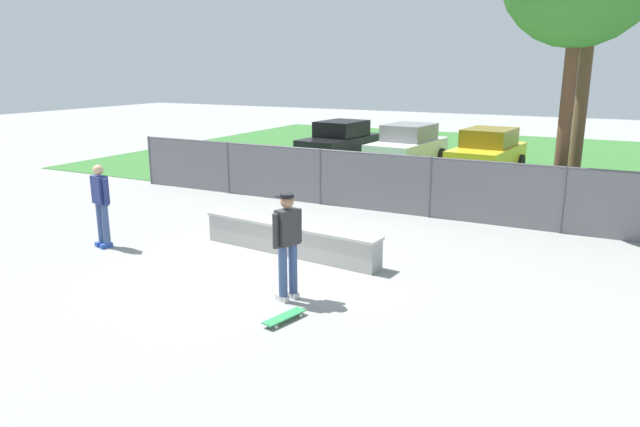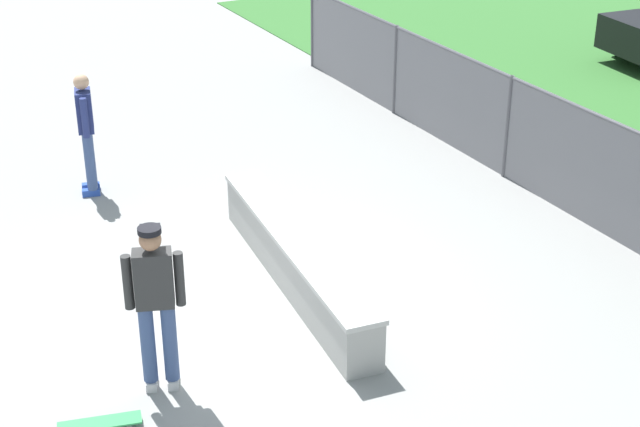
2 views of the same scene
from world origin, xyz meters
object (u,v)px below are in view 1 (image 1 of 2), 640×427
Objects in this scene: skateboarder at (287,241)px; bystander at (101,202)px; car_white at (408,145)px; car_black at (340,141)px; car_yellow at (487,151)px; concrete_ledge at (289,239)px; skateboard at (285,317)px.

skateboarder is 1.01× the size of bystander.
bystander reaches higher than car_white.
car_black is at bearing 92.57° from bystander.
car_black and car_yellow have the same top height.
concrete_ledge is 12.57m from car_black.
skateboard is (1.63, -2.92, -0.26)m from concrete_ledge.
car_yellow is at bearing -2.74° from car_black.
car_white and car_yellow have the same top height.
skateboarder is 14.14m from car_white.
car_black is at bearing 179.70° from car_white.
bystander is (-5.49, 1.47, 0.94)m from skateboard.
car_yellow is 14.04m from bystander.
bystander is at bearing -100.20° from car_white.
car_yellow reaches higher than skateboard.
car_white is at bearing 174.98° from car_yellow.
concrete_ledge reaches higher than skateboard.
car_black is 1.00× the size of car_yellow.
skateboarder is 13.61m from car_yellow.
skateboarder is 0.42× the size of car_black.
car_yellow is (6.12, -0.29, 0.00)m from car_black.
bystander is at bearing 165.04° from skateboard.
skateboard is at bearing -60.81° from concrete_ledge.
car_yellow is 2.39× the size of bystander.
car_white is at bearing -0.30° from car_black.
skateboarder is at bearing -91.83° from car_yellow.
skateboarder is at bearing 116.82° from skateboard.
car_yellow is at bearing -5.02° from car_white.
car_yellow is at bearing 89.82° from skateboard.
skateboard is 14.99m from car_white.
car_yellow is (0.43, 13.60, -0.19)m from skateboarder.
bystander reaches higher than concrete_ledge.
skateboard is 0.19× the size of car_white.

